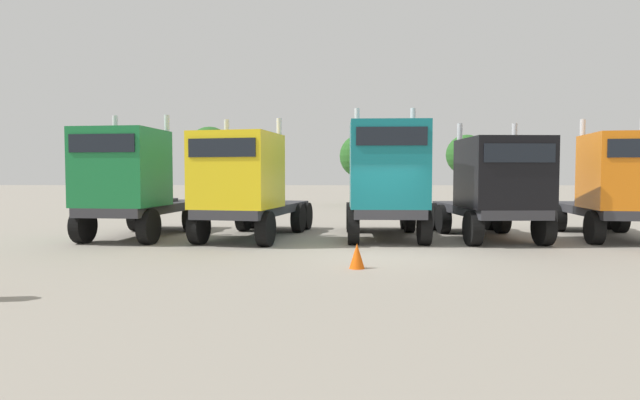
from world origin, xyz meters
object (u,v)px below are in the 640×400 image
(semi_truck_black, at_px, (495,187))
(traffic_cone_far, at_px, (357,256))
(semi_truck_green, at_px, (132,183))
(semi_truck_teal, at_px, (386,181))
(semi_truck_yellow, at_px, (245,185))
(semi_truck_orange, at_px, (618,186))

(semi_truck_black, bearing_deg, traffic_cone_far, -46.41)
(semi_truck_green, xyz_separation_m, semi_truck_teal, (8.53, -0.14, 0.07))
(semi_truck_green, relative_size, semi_truck_teal, 1.05)
(semi_truck_teal, relative_size, traffic_cone_far, 10.08)
(traffic_cone_far, bearing_deg, semi_truck_yellow, 124.26)
(semi_truck_green, distance_m, semi_truck_orange, 16.22)
(semi_truck_green, relative_size, semi_truck_black, 1.06)
(semi_truck_green, distance_m, traffic_cone_far, 9.15)
(semi_truck_green, height_order, traffic_cone_far, semi_truck_green)
(semi_truck_black, bearing_deg, semi_truck_orange, 89.78)
(semi_truck_teal, height_order, semi_truck_orange, semi_truck_teal)
(semi_truck_green, distance_m, semi_truck_black, 12.11)
(semi_truck_black, height_order, semi_truck_orange, semi_truck_orange)
(semi_truck_green, distance_m, semi_truck_yellow, 3.87)
(semi_truck_orange, xyz_separation_m, traffic_cone_far, (-8.91, -5.28, -1.53))
(semi_truck_yellow, xyz_separation_m, semi_truck_orange, (12.35, 0.23, -0.03))
(semi_truck_teal, bearing_deg, traffic_cone_far, -12.26)
(semi_truck_teal, distance_m, traffic_cone_far, 5.52)
(semi_truck_green, height_order, semi_truck_yellow, semi_truck_green)
(semi_truck_black, bearing_deg, semi_truck_yellow, -92.87)
(semi_truck_black, relative_size, traffic_cone_far, 9.95)
(semi_truck_teal, xyz_separation_m, semi_truck_orange, (7.69, 0.16, -0.17))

